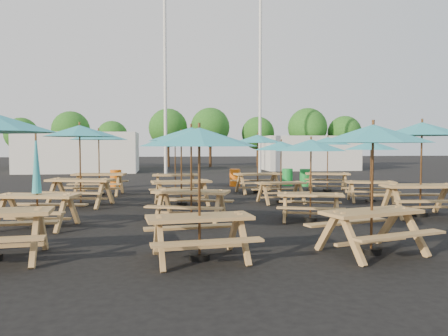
{
  "coord_description": "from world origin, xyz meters",
  "views": [
    {
      "loc": [
        -2.07,
        -13.69,
        1.9
      ],
      "look_at": [
        0.0,
        1.5,
        1.1
      ],
      "focal_mm": 35.0,
      "sensor_mm": 36.0,
      "label": 1
    }
  ],
  "objects": [
    {
      "name": "picnic_unit_2",
      "position": [
        -4.67,
        0.32,
        2.2
      ],
      "size": [
        2.74,
        2.74,
        2.55
      ],
      "rotation": [
        0.0,
        0.0,
        -0.25
      ],
      "color": "#B48150",
      "rests_on": "ground"
    },
    {
      "name": "tree_5",
      "position": [
        6.22,
        24.67,
        2.97
      ],
      "size": [
        2.94,
        2.94,
        4.45
      ],
      "color": "#382314",
      "rests_on": "ground"
    },
    {
      "name": "picnic_unit_15",
      "position": [
        4.57,
        3.49,
        1.95
      ],
      "size": [
        2.44,
        2.44,
        2.26
      ],
      "rotation": [
        0.0,
        0.0,
        -0.26
      ],
      "color": "#B48150",
      "rests_on": "ground"
    },
    {
      "name": "picnic_unit_4",
      "position": [
        -1.51,
        -6.55,
        1.91
      ],
      "size": [
        2.18,
        2.18,
        2.21
      ],
      "rotation": [
        0.0,
        0.0,
        0.12
      ],
      "color": "#B48150",
      "rests_on": "ground"
    },
    {
      "name": "tree_4",
      "position": [
        1.9,
        24.26,
        3.46
      ],
      "size": [
        3.41,
        3.41,
        5.17
      ],
      "color": "#382314",
      "rests_on": "ground"
    },
    {
      "name": "waste_bin_0",
      "position": [
        -4.24,
        6.23,
        0.4
      ],
      "size": [
        0.5,
        0.5,
        0.8
      ],
      "primitive_type": "cylinder",
      "color": "orange",
      "rests_on": "ground"
    },
    {
      "name": "picnic_unit_9",
      "position": [
        1.54,
        -3.22,
        1.79
      ],
      "size": [
        2.3,
        2.3,
        2.07
      ],
      "rotation": [
        0.0,
        0.0,
        -0.31
      ],
      "color": "#B48150",
      "rests_on": "ground"
    },
    {
      "name": "picnic_unit_6",
      "position": [
        -1.55,
        0.1,
        2.02
      ],
      "size": [
        2.4,
        2.4,
        2.34
      ],
      "rotation": [
        0.0,
        0.0,
        0.18
      ],
      "color": "#B48150",
      "rests_on": "ground"
    },
    {
      "name": "event_tent_1",
      "position": [
        9.0,
        19.0,
        1.3
      ],
      "size": [
        7.0,
        4.0,
        2.6
      ],
      "primitive_type": "cube",
      "color": "silver",
      "rests_on": "ground"
    },
    {
      "name": "tree_1",
      "position": [
        -9.74,
        23.9,
        3.15
      ],
      "size": [
        3.11,
        3.11,
        4.72
      ],
      "color": "#382314",
      "rests_on": "ground"
    },
    {
      "name": "picnic_unit_8",
      "position": [
        1.51,
        -6.53,
        1.97
      ],
      "size": [
        2.5,
        2.5,
        2.28
      ],
      "rotation": [
        0.0,
        0.0,
        0.28
      ],
      "color": "#B48150",
      "rests_on": "ground"
    },
    {
      "name": "picnic_unit_3",
      "position": [
        -4.54,
        3.34,
        2.14
      ],
      "size": [
        2.38,
        2.38,
        2.48
      ],
      "rotation": [
        0.0,
        0.0,
        -0.09
      ],
      "color": "#B48150",
      "rests_on": "ground"
    },
    {
      "name": "picnic_unit_1",
      "position": [
        -4.98,
        -3.27,
        0.95
      ],
      "size": [
        2.09,
        1.9,
        2.32
      ],
      "rotation": [
        0.0,
        0.0,
        -0.2
      ],
      "color": "#B48150",
      "rests_on": "ground"
    },
    {
      "name": "picnic_unit_13",
      "position": [
        4.71,
        -2.9,
        2.19
      ],
      "size": [
        2.41,
        2.41,
        2.53
      ],
      "rotation": [
        0.0,
        0.0,
        -0.08
      ],
      "color": "#B48150",
      "rests_on": "ground"
    },
    {
      "name": "waste_bin_1",
      "position": [
        1.16,
        6.23,
        0.4
      ],
      "size": [
        0.5,
        0.5,
        0.8
      ],
      "primitive_type": "cylinder",
      "color": "orange",
      "rests_on": "ground"
    },
    {
      "name": "tree_0",
      "position": [
        -14.07,
        25.25,
        2.83
      ],
      "size": [
        2.8,
        2.8,
        4.24
      ],
      "color": "#382314",
      "rests_on": "ground"
    },
    {
      "name": "waste_bin_2",
      "position": [
        3.66,
        6.23,
        0.4
      ],
      "size": [
        0.5,
        0.5,
        0.8
      ],
      "primitive_type": "cylinder",
      "color": "#1A9238",
      "rests_on": "ground"
    },
    {
      "name": "picnic_unit_7",
      "position": [
        -1.66,
        3.59,
        1.95
      ],
      "size": [
        2.04,
        2.04,
        2.26
      ],
      "rotation": [
        0.0,
        0.0,
        -0.02
      ],
      "color": "#B48150",
      "rests_on": "ground"
    },
    {
      "name": "mast_0",
      "position": [
        -2.0,
        14.0,
        6.0
      ],
      "size": [
        0.2,
        0.2,
        12.0
      ],
      "primitive_type": "cylinder",
      "color": "silver",
      "rests_on": "ground"
    },
    {
      "name": "tree_6",
      "position": [
        10.23,
        22.9,
        3.43
      ],
      "size": [
        3.38,
        3.38,
        5.13
      ],
      "color": "#382314",
      "rests_on": "ground"
    },
    {
      "name": "mast_1",
      "position": [
        4.5,
        16.0,
        6.0
      ],
      "size": [
        0.2,
        0.2,
        12.0
      ],
      "primitive_type": "cylinder",
      "color": "silver",
      "rests_on": "ground"
    },
    {
      "name": "picnic_unit_14",
      "position": [
        4.77,
        0.09,
        1.78
      ],
      "size": [
        2.21,
        2.21,
        2.06
      ],
      "rotation": [
        0.0,
        0.0,
        -0.24
      ],
      "color": "#B48150",
      "rests_on": "ground"
    },
    {
      "name": "tree_7",
      "position": [
        13.63,
        22.92,
        2.99
      ],
      "size": [
        2.95,
        2.95,
        4.48
      ],
      "color": "#382314",
      "rests_on": "ground"
    },
    {
      "name": "tree_3",
      "position": [
        -1.75,
        24.72,
        3.41
      ],
      "size": [
        3.36,
        3.36,
        5.09
      ],
      "color": "#382314",
      "rests_on": "ground"
    },
    {
      "name": "picnic_unit_10",
      "position": [
        1.72,
        0.24,
        1.77
      ],
      "size": [
        1.99,
        1.99,
        2.05
      ],
      "rotation": [
        0.0,
        0.0,
        0.11
      ],
      "color": "#B48150",
      "rests_on": "ground"
    },
    {
      "name": "picnic_unit_11",
      "position": [
        1.6,
        3.31,
        2.02
      ],
      "size": [
        2.31,
        2.31,
        2.34
      ],
      "rotation": [
        0.0,
        0.0,
        0.12
      ],
      "color": "#B48150",
      "rests_on": "ground"
    },
    {
      "name": "waste_bin_3",
      "position": [
        4.4,
        5.82,
        0.4
      ],
      "size": [
        0.5,
        0.5,
        0.8
      ],
      "primitive_type": "cylinder",
      "color": "#1A9238",
      "rests_on": "ground"
    },
    {
      "name": "picnic_unit_5",
      "position": [
        -1.43,
        -3.0,
        2.04
      ],
      "size": [
        2.66,
        2.66,
        2.36
      ],
      "rotation": [
        0.0,
        0.0,
        -0.34
      ],
      "color": "#B48150",
      "rests_on": "ground"
    },
    {
      "name": "ground",
      "position": [
        0.0,
        0.0,
        0.0
      ],
      "size": [
        120.0,
        120.0,
        0.0
      ],
      "primitive_type": "plane",
      "color": "black",
      "rests_on": "ground"
    },
    {
      "name": "event_tent_0",
      "position": [
        -8.0,
        18.0,
        1.4
      ],
      "size": [
        8.0,
        4.0,
        2.8
      ],
      "primitive_type": "cube",
      "color": "silver",
      "rests_on": "ground"
    },
    {
      "name": "tree_2",
      "position": [
        -6.39,
        23.65,
        2.62
      ],
      "size": [
        2.59,
        2.59,
        3.93
      ],
      "color": "#382314",
      "rests_on": "ground"
    }
  ]
}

